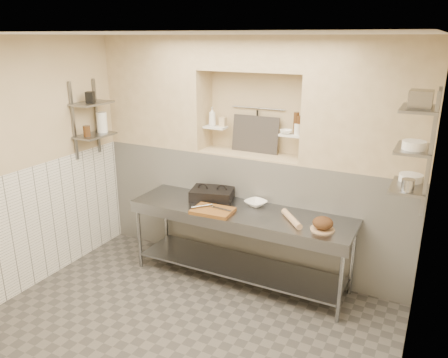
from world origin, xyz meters
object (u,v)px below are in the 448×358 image
Objects in this scene: prep_table at (239,231)px; cutting_board at (213,211)px; mixing_bowl at (256,203)px; bowl_alcove at (286,132)px; rolling_pin at (292,219)px; jug_left at (102,122)px; panini_press at (212,194)px; bottle_soap at (212,117)px; bread_loaf at (323,223)px.

prep_table is 5.74× the size of cutting_board.
cutting_board is 0.54m from mixing_bowl.
rolling_pin is at bearing -62.45° from bowl_alcove.
jug_left is (-2.05, -0.21, 0.81)m from mixing_bowl.
prep_table is 0.38m from mixing_bowl.
panini_press reaches higher than prep_table.
rolling_pin is at bearing -26.27° from mixing_bowl.
bottle_soap is at bearing 155.33° from mixing_bowl.
panini_press is at bearing -152.97° from bowl_alcove.
cutting_board is 1.88× the size of mixing_bowl.
bread_loaf is (0.98, -0.09, 0.34)m from prep_table.
panini_press is at bearing 5.71° from jug_left.
rolling_pin is (0.52, -0.26, 0.00)m from mixing_bowl.
bowl_alcove is (0.32, 0.55, 1.09)m from prep_table.
panini_press is at bearing -174.02° from mixing_bowl.
bread_loaf is at bearing -22.05° from bottle_soap.
bowl_alcove is at bearing 59.80° from prep_table.
bread_loaf reaches higher than rolling_pin.
bread_loaf is at bearing -8.77° from rolling_pin.
panini_press is 0.41m from cutting_board.
bottle_soap is (-0.76, 0.35, 0.90)m from mixing_bowl.
bowl_alcove reaches higher than prep_table.
mixing_bowl is at bearing 153.73° from rolling_pin.
jug_left reaches higher than rolling_pin.
cutting_board is 1.91× the size of bottle_soap.
prep_table is at bearing -0.36° from jug_left.
prep_table is 1.47m from bottle_soap.
bread_loaf is at bearing -2.04° from jug_left.
mixing_bowl is (0.55, 0.06, -0.04)m from panini_press.
rolling_pin is (0.63, -0.04, 0.29)m from prep_table.
bowl_alcove reaches higher than bread_loaf.
rolling_pin is 1.74× the size of jug_left.
prep_table is at bearing -115.55° from mixing_bowl.
bread_loaf reaches higher than cutting_board.
prep_table is 5.84× the size of rolling_pin.
rolling_pin reaches higher than prep_table.
prep_table is 0.69m from rolling_pin.
bottle_soap reaches higher than bread_loaf.
rolling_pin is (0.87, 0.16, 0.01)m from cutting_board.
mixing_bowl reaches higher than prep_table.
bowl_alcove reaches higher than panini_press.
cutting_board is 3.12× the size of bowl_alcove.
bottle_soap is at bearing 138.96° from prep_table.
panini_press is 1.15m from bowl_alcove.
prep_table is 1.27m from bowl_alcove.
bottle_soap is (-0.65, 0.57, 1.19)m from prep_table.
rolling_pin is at bearing -25.33° from bottle_soap.
jug_left is (-2.58, 0.05, 0.81)m from rolling_pin.
bottle_soap is at bearing 179.01° from bowl_alcove.
bread_loaf is (0.87, -0.31, 0.05)m from mixing_bowl.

